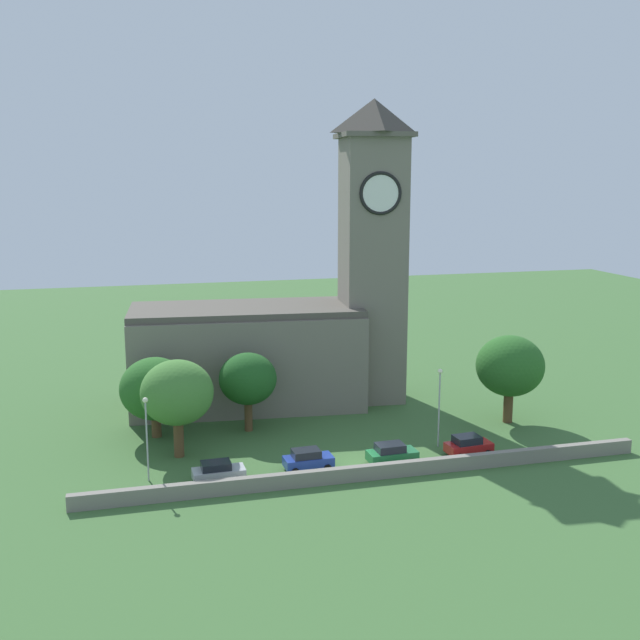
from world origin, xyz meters
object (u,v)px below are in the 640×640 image
at_px(car_blue, 308,459).
at_px(tree_churchyard, 510,366).
at_px(car_silver, 218,471).
at_px(car_red, 468,445).
at_px(car_green, 392,454).
at_px(streetlamp_west_mid, 439,395).
at_px(tree_by_tower, 248,379).
at_px(streetlamp_west_end, 146,425).
at_px(tree_riverside_east, 177,393).
at_px(tree_riverside_west, 155,389).
at_px(church, 287,322).

relative_size(car_blue, tree_churchyard, 0.47).
distance_m(car_silver, car_red, 22.08).
bearing_deg(tree_churchyard, car_green, -153.22).
distance_m(streetlamp_west_mid, tree_by_tower, 18.23).
relative_size(car_silver, streetlamp_west_mid, 0.58).
bearing_deg(streetlamp_west_mid, car_silver, -171.94).
xyz_separation_m(car_blue, streetlamp_west_end, (-13.04, 1.00, 3.78)).
bearing_deg(streetlamp_west_mid, car_blue, -169.76).
relative_size(car_blue, tree_riverside_east, 0.48).
bearing_deg(tree_riverside_east, streetlamp_west_mid, -8.67).
bearing_deg(car_blue, tree_riverside_east, 150.36).
height_order(car_green, tree_riverside_west, tree_riverside_west).
xyz_separation_m(church, streetlamp_west_end, (-15.51, -18.41, -4.16)).
distance_m(car_blue, tree_churchyard, 23.94).
xyz_separation_m(car_silver, tree_riverside_west, (-4.29, 12.14, 3.84)).
xyz_separation_m(car_silver, tree_churchyard, (29.96, 7.63, 4.92)).
bearing_deg(church, tree_riverside_east, -133.04).
relative_size(car_green, tree_churchyard, 0.49).
relative_size(car_silver, streetlamp_west_end, 0.61).
distance_m(car_silver, car_blue, 7.63).
height_order(streetlamp_west_end, tree_by_tower, tree_by_tower).
xyz_separation_m(car_green, tree_by_tower, (-10.44, 11.66, 4.23)).
height_order(tree_riverside_west, tree_riverside_east, tree_riverside_east).
distance_m(car_red, tree_churchyard, 11.88).
bearing_deg(tree_by_tower, streetlamp_west_mid, -28.76).
distance_m(church, car_silver, 23.77).
relative_size(car_red, tree_churchyard, 0.47).
bearing_deg(streetlamp_west_mid, church, 121.11).
height_order(church, tree_by_tower, church).
height_order(car_blue, streetlamp_west_end, streetlamp_west_end).
bearing_deg(car_silver, streetlamp_west_end, 163.77).
bearing_deg(tree_by_tower, streetlamp_west_end, -134.36).
xyz_separation_m(car_blue, tree_riverside_west, (-11.90, 11.56, 3.79)).
height_order(car_red, tree_riverside_east, tree_riverside_east).
height_order(car_blue, tree_by_tower, tree_by_tower).
height_order(car_silver, tree_churchyard, tree_churchyard).
relative_size(car_silver, car_red, 1.02).
relative_size(streetlamp_west_mid, tree_riverside_east, 0.84).
xyz_separation_m(tree_riverside_west, tree_riverside_east, (1.67, -5.74, 1.11)).
bearing_deg(car_blue, tree_by_tower, 106.04).
distance_m(church, tree_riverside_west, 16.90).
relative_size(car_blue, tree_by_tower, 0.54).
height_order(church, tree_churchyard, church).
distance_m(car_red, tree_riverside_west, 29.20).
xyz_separation_m(car_red, tree_churchyard, (7.88, 7.46, 4.85)).
distance_m(car_red, streetlamp_west_mid, 5.07).
xyz_separation_m(tree_riverside_west, tree_churchyard, (34.25, -4.51, 1.08)).
height_order(church, tree_riverside_east, church).
xyz_separation_m(car_green, streetlamp_west_end, (-20.29, 1.58, 3.76)).
height_order(streetlamp_west_mid, tree_riverside_east, tree_riverside_east).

